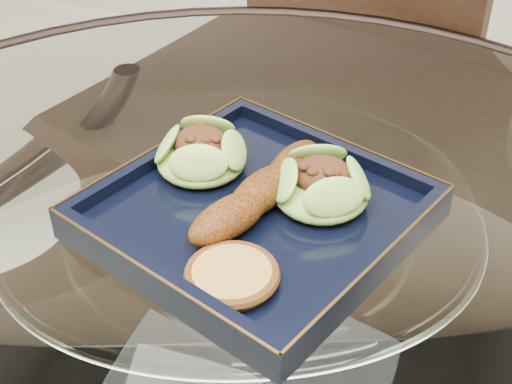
% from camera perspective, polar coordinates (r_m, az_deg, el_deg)
% --- Properties ---
extents(dining_table, '(1.13, 1.13, 0.77)m').
position_cam_1_polar(dining_table, '(0.78, -1.15, -13.50)').
color(dining_table, white).
rests_on(dining_table, ground).
extents(dining_chair, '(0.52, 0.52, 1.00)m').
position_cam_1_polar(dining_chair, '(1.18, 4.64, 4.12)').
color(dining_chair, black).
rests_on(dining_chair, ground).
extents(navy_plate, '(0.34, 0.34, 0.02)m').
position_cam_1_polar(navy_plate, '(0.68, -0.00, -2.03)').
color(navy_plate, black).
rests_on(navy_plate, dining_table).
extents(lettuce_wrap_left, '(0.10, 0.10, 0.03)m').
position_cam_1_polar(lettuce_wrap_left, '(0.72, -4.42, 2.90)').
color(lettuce_wrap_left, '#6CAB31').
rests_on(lettuce_wrap_left, navy_plate).
extents(lettuce_wrap_right, '(0.10, 0.10, 0.03)m').
position_cam_1_polar(lettuce_wrap_right, '(0.67, 5.23, 0.31)').
color(lettuce_wrap_right, '#59932A').
rests_on(lettuce_wrap_right, navy_plate).
extents(roasted_plantain, '(0.09, 0.19, 0.03)m').
position_cam_1_polar(roasted_plantain, '(0.67, 0.49, 0.08)').
color(roasted_plantain, '#6B330B').
rests_on(roasted_plantain, navy_plate).
extents(crumb_patty, '(0.07, 0.07, 0.01)m').
position_cam_1_polar(crumb_patty, '(0.59, -1.94, -6.74)').
color(crumb_patty, '#B1843B').
rests_on(crumb_patty, navy_plate).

